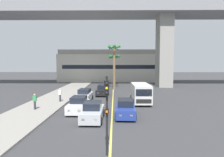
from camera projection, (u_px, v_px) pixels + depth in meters
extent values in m
cube|color=gray|center=(36.00, 110.00, 20.17)|extent=(4.80, 80.00, 0.15)
cube|color=#DBCC4C|center=(113.00, 97.00, 28.05)|extent=(0.14, 56.00, 0.01)
cube|color=gray|center=(114.00, 10.00, 40.31)|extent=(80.86, 8.00, 2.40)
cube|color=#5C5C60|center=(114.00, 5.00, 43.84)|extent=(80.86, 0.50, 1.80)
cube|color=gray|center=(164.00, 51.00, 40.82)|extent=(2.80, 4.40, 14.91)
cube|color=beige|center=(114.00, 68.00, 53.88)|extent=(29.65, 8.00, 7.35)
cube|color=#9C998D|center=(114.00, 53.00, 53.56)|extent=(29.05, 7.20, 1.20)
cube|color=black|center=(114.00, 67.00, 49.84)|extent=(26.68, 0.04, 1.00)
cube|color=navy|center=(125.00, 110.00, 17.81)|extent=(1.86, 4.16, 0.80)
cube|color=black|center=(125.00, 103.00, 17.91)|extent=(1.47, 2.10, 0.60)
cube|color=#F2EDCC|center=(132.00, 115.00, 15.78)|extent=(0.24, 0.09, 0.14)
cube|color=#F2EDCC|center=(120.00, 115.00, 15.83)|extent=(0.24, 0.09, 0.14)
cylinder|color=black|center=(135.00, 117.00, 16.52)|extent=(0.24, 0.65, 0.64)
cylinder|color=black|center=(116.00, 117.00, 16.61)|extent=(0.24, 0.65, 0.64)
cylinder|color=black|center=(133.00, 110.00, 19.05)|extent=(0.24, 0.65, 0.64)
cylinder|color=black|center=(117.00, 110.00, 19.14)|extent=(0.24, 0.65, 0.64)
cube|color=black|center=(103.00, 91.00, 29.83)|extent=(1.83, 4.15, 0.80)
cube|color=black|center=(103.00, 87.00, 29.93)|extent=(1.46, 2.09, 0.60)
cube|color=#F2EDCC|center=(104.00, 93.00, 27.81)|extent=(0.24, 0.09, 0.14)
cube|color=#F2EDCC|center=(98.00, 93.00, 27.85)|extent=(0.24, 0.09, 0.14)
cylinder|color=black|center=(107.00, 94.00, 28.55)|extent=(0.24, 0.65, 0.64)
cylinder|color=black|center=(96.00, 94.00, 28.62)|extent=(0.24, 0.65, 0.64)
cylinder|color=black|center=(108.00, 92.00, 31.08)|extent=(0.24, 0.65, 0.64)
cylinder|color=black|center=(98.00, 92.00, 31.16)|extent=(0.24, 0.65, 0.64)
cube|color=white|center=(84.00, 97.00, 25.20)|extent=(1.86, 4.16, 0.80)
cube|color=black|center=(84.00, 91.00, 25.30)|extent=(1.47, 2.10, 0.60)
cube|color=#F2EDCC|center=(85.00, 99.00, 23.17)|extent=(0.24, 0.09, 0.14)
cube|color=#F2EDCC|center=(77.00, 99.00, 23.22)|extent=(0.24, 0.09, 0.14)
cylinder|color=black|center=(89.00, 100.00, 23.92)|extent=(0.24, 0.65, 0.64)
cylinder|color=black|center=(76.00, 100.00, 24.00)|extent=(0.24, 0.65, 0.64)
cylinder|color=black|center=(92.00, 97.00, 26.45)|extent=(0.24, 0.65, 0.64)
cylinder|color=black|center=(80.00, 97.00, 26.53)|extent=(0.24, 0.65, 0.64)
cube|color=#B7BABF|center=(93.00, 114.00, 16.60)|extent=(1.76, 4.13, 0.80)
cube|color=black|center=(93.00, 105.00, 16.70)|extent=(1.42, 2.07, 0.60)
cube|color=#F2EDCC|center=(95.00, 120.00, 14.58)|extent=(0.24, 0.08, 0.14)
cube|color=#F2EDCC|center=(83.00, 120.00, 14.61)|extent=(0.24, 0.08, 0.14)
cylinder|color=black|center=(101.00, 121.00, 15.33)|extent=(0.23, 0.64, 0.64)
cylinder|color=black|center=(80.00, 121.00, 15.38)|extent=(0.23, 0.64, 0.64)
cylinder|color=black|center=(103.00, 113.00, 17.87)|extent=(0.23, 0.64, 0.64)
cylinder|color=black|center=(86.00, 113.00, 17.91)|extent=(0.23, 0.64, 0.64)
cube|color=white|center=(79.00, 106.00, 19.38)|extent=(1.78, 4.13, 0.80)
cube|color=black|center=(79.00, 99.00, 19.48)|extent=(1.43, 2.08, 0.60)
cube|color=#F2EDCC|center=(79.00, 111.00, 17.36)|extent=(0.24, 0.08, 0.14)
cube|color=#F2EDCC|center=(69.00, 111.00, 17.39)|extent=(0.24, 0.08, 0.14)
cylinder|color=black|center=(84.00, 112.00, 18.11)|extent=(0.23, 0.64, 0.64)
cylinder|color=black|center=(67.00, 112.00, 18.16)|extent=(0.23, 0.64, 0.64)
cylinder|color=black|center=(89.00, 106.00, 20.64)|extent=(0.23, 0.64, 0.64)
cylinder|color=black|center=(74.00, 106.00, 20.70)|extent=(0.23, 0.64, 0.64)
cube|color=silver|center=(141.00, 92.00, 23.86)|extent=(2.03, 5.21, 2.10)
cube|color=black|center=(144.00, 93.00, 21.28)|extent=(1.80, 0.09, 0.80)
cube|color=black|center=(144.00, 101.00, 21.29)|extent=(1.70, 0.07, 0.44)
cylinder|color=black|center=(151.00, 102.00, 22.37)|extent=(0.26, 0.76, 0.76)
cylinder|color=black|center=(134.00, 102.00, 22.38)|extent=(0.26, 0.76, 0.76)
cylinder|color=black|center=(146.00, 98.00, 25.48)|extent=(0.26, 0.76, 0.76)
cylinder|color=black|center=(132.00, 98.00, 25.49)|extent=(0.26, 0.76, 0.76)
cylinder|color=black|center=(107.00, 116.00, 10.10)|extent=(0.12, 0.12, 4.20)
cube|color=black|center=(107.00, 88.00, 9.85)|extent=(0.24, 0.20, 0.76)
sphere|color=black|center=(107.00, 84.00, 9.73)|extent=(0.14, 0.14, 0.14)
sphere|color=yellow|center=(107.00, 88.00, 9.75)|extent=(0.14, 0.14, 0.14)
sphere|color=black|center=(107.00, 93.00, 9.77)|extent=(0.14, 0.14, 0.14)
cube|color=black|center=(107.00, 111.00, 9.96)|extent=(0.20, 0.16, 0.24)
cube|color=orange|center=(107.00, 112.00, 9.88)|extent=(0.12, 0.03, 0.12)
cylinder|color=brown|center=(114.00, 68.00, 36.26)|extent=(0.44, 0.44, 7.95)
sphere|color=#236028|center=(114.00, 46.00, 35.95)|extent=(0.60, 0.60, 0.60)
cone|color=#236028|center=(119.00, 47.00, 36.05)|extent=(0.64, 1.74, 0.78)
cone|color=#236028|center=(116.00, 49.00, 36.68)|extent=(1.67, 1.22, 1.08)
cone|color=#236028|center=(112.00, 49.00, 36.65)|extent=(1.62, 1.34, 1.07)
cone|color=#236028|center=(110.00, 48.00, 35.94)|extent=(0.53, 1.71, 1.02)
cone|color=#236028|center=(112.00, 48.00, 35.26)|extent=(1.69, 1.23, 0.97)
cone|color=#236028|center=(116.00, 48.00, 35.23)|extent=(1.71, 1.15, 1.00)
cylinder|color=brown|center=(114.00, 71.00, 42.00)|extent=(0.37, 0.37, 6.41)
sphere|color=#236028|center=(114.00, 56.00, 41.74)|extent=(0.60, 0.60, 0.60)
cone|color=#236028|center=(118.00, 57.00, 41.76)|extent=(0.47, 1.84, 0.78)
cone|color=#236028|center=(117.00, 57.00, 42.40)|extent=(1.63, 1.59, 0.92)
cone|color=#236028|center=(114.00, 57.00, 42.65)|extent=(1.87, 0.61, 0.94)
cone|color=#236028|center=(111.00, 57.00, 42.32)|extent=(1.47, 1.71, 0.99)
cone|color=#236028|center=(110.00, 57.00, 41.79)|extent=(0.47, 1.83, 1.02)
cone|color=#236028|center=(111.00, 57.00, 41.17)|extent=(1.56, 1.63, 1.06)
cone|color=#236028|center=(114.00, 57.00, 40.87)|extent=(1.87, 0.63, 0.78)
cone|color=#236028|center=(117.00, 57.00, 41.12)|extent=(1.62, 1.59, 0.92)
cylinder|color=#2D2D38|center=(60.00, 98.00, 24.10)|extent=(0.22, 0.22, 0.85)
cube|color=white|center=(60.00, 92.00, 24.05)|extent=(0.34, 0.22, 0.56)
sphere|color=beige|center=(60.00, 89.00, 24.02)|extent=(0.20, 0.20, 0.20)
cylinder|color=#2D2D38|center=(35.00, 105.00, 19.92)|extent=(0.22, 0.22, 0.85)
cube|color=#338C4C|center=(35.00, 99.00, 19.87)|extent=(0.34, 0.22, 0.56)
sphere|color=tan|center=(35.00, 95.00, 19.84)|extent=(0.20, 0.20, 0.20)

